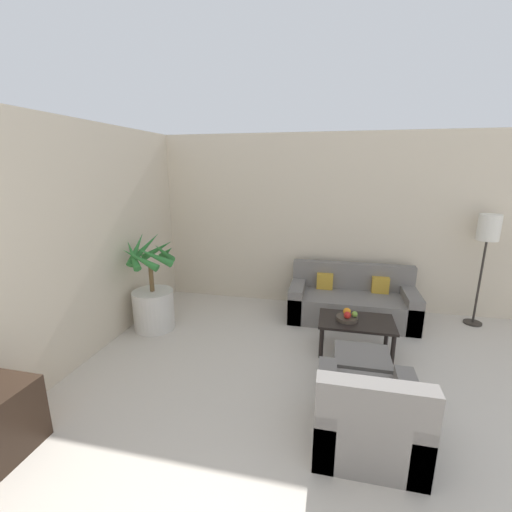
{
  "coord_description": "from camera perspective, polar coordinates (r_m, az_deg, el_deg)",
  "views": [
    {
      "loc": [
        -0.76,
        1.33,
        2.19
      ],
      "look_at": [
        -1.77,
        5.8,
        1.0
      ],
      "focal_mm": 24.0,
      "sensor_mm": 36.0,
      "label": 1
    }
  ],
  "objects": [
    {
      "name": "floor_lamp",
      "position": [
        5.58,
        34.18,
        3.0
      ],
      "size": [
        0.28,
        0.28,
        1.58
      ],
      "color": "#2D2823",
      "rests_on": "ground_plane"
    },
    {
      "name": "potted_palm",
      "position": [
        4.95,
        -16.78,
        -6.83
      ],
      "size": [
        0.74,
        0.74,
        1.35
      ],
      "color": "beige",
      "rests_on": "ground_plane"
    },
    {
      "name": "wall_back",
      "position": [
        5.54,
        20.52,
        4.92
      ],
      "size": [
        8.55,
        0.06,
        2.7
      ],
      "color": "beige",
      "rests_on": "ground_plane"
    },
    {
      "name": "fruit_bowl",
      "position": [
        4.3,
        14.93,
        -10.01
      ],
      "size": [
        0.26,
        0.26,
        0.05
      ],
      "color": "#42382D",
      "rests_on": "coffee_table"
    },
    {
      "name": "apple_green",
      "position": [
        4.3,
        16.12,
        -9.28
      ],
      "size": [
        0.07,
        0.07,
        0.07
      ],
      "color": "olive",
      "rests_on": "fruit_bowl"
    },
    {
      "name": "apple_red",
      "position": [
        4.23,
        14.99,
        -9.5
      ],
      "size": [
        0.08,
        0.08,
        0.08
      ],
      "color": "red",
      "rests_on": "fruit_bowl"
    },
    {
      "name": "armchair",
      "position": [
        3.14,
        18.05,
        -24.26
      ],
      "size": [
        0.81,
        0.81,
        0.77
      ],
      "color": "slate",
      "rests_on": "ground_plane"
    },
    {
      "name": "ottoman",
      "position": [
        3.85,
        17.1,
        -17.65
      ],
      "size": [
        0.55,
        0.5,
        0.36
      ],
      "color": "slate",
      "rests_on": "ground_plane"
    },
    {
      "name": "coffee_table",
      "position": [
        4.36,
        16.35,
        -10.93
      ],
      "size": [
        0.88,
        0.56,
        0.41
      ],
      "color": "black",
      "rests_on": "ground_plane"
    },
    {
      "name": "sofa_loveseat",
      "position": [
        5.29,
        15.61,
        -7.37
      ],
      "size": [
        1.79,
        0.79,
        0.78
      ],
      "color": "slate",
      "rests_on": "ground_plane"
    },
    {
      "name": "orange_fruit",
      "position": [
        4.32,
        14.92,
        -8.93
      ],
      "size": [
        0.09,
        0.09,
        0.09
      ],
      "color": "orange",
      "rests_on": "fruit_bowl"
    }
  ]
}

